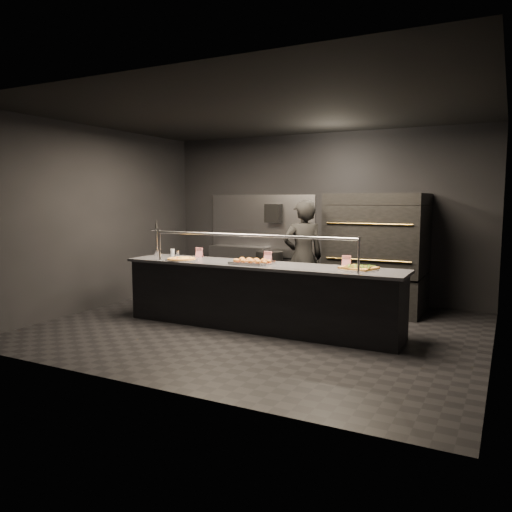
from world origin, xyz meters
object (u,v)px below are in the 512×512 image
fire_extinguisher (300,240)px  trash_bin (269,274)px  service_counter (259,296)px  round_pizza (181,259)px  slider_tray_b (258,262)px  prep_shelf (240,269)px  towel_dispenser (274,213)px  pizza_oven (377,252)px  slider_tray_a (250,262)px  beer_tap (157,245)px  worker (303,257)px  square_pizza (359,268)px

fire_extinguisher → trash_bin: 0.86m
service_counter → round_pizza: service_counter is taller
fire_extinguisher → slider_tray_b: 2.47m
prep_shelf → service_counter: bearing=-55.4°
prep_shelf → towel_dispenser: (0.70, 0.07, 1.10)m
pizza_oven → fire_extinguisher: 1.63m
slider_tray_a → trash_bin: (-0.77, 2.23, -0.53)m
pizza_oven → trash_bin: bearing=173.1°
pizza_oven → beer_tap: (-3.15, -1.70, 0.12)m
prep_shelf → slider_tray_b: size_ratio=2.66×
round_pizza → service_counter: bearing=7.0°
beer_tap → service_counter: bearing=-5.8°
pizza_oven → trash_bin: (-2.07, 0.25, -0.54)m
prep_shelf → trash_bin: size_ratio=1.41×
service_counter → prep_shelf: size_ratio=3.42×
service_counter → worker: (0.20, 1.14, 0.44)m
square_pizza → trash_bin: square_pizza is taller
round_pizza → slider_tray_b: 1.22m
towel_dispenser → slider_tray_b: 2.66m
service_counter → square_pizza: 1.48m
service_counter → pizza_oven: (1.20, 1.90, 0.50)m
slider_tray_a → pizza_oven: bearing=56.7°
slider_tray_a → slider_tray_b: slider_tray_a is taller
trash_bin → round_pizza: bearing=-98.7°
pizza_oven → slider_tray_a: (-1.30, -1.98, -0.02)m
prep_shelf → round_pizza: size_ratio=2.49×
pizza_oven → slider_tray_b: bearing=-121.8°
service_counter → fire_extinguisher: (-0.35, 2.40, 0.60)m
service_counter → towel_dispenser: size_ratio=11.71×
fire_extinguisher → round_pizza: 2.70m
prep_shelf → round_pizza: round_pizza is taller
slider_tray_a → slider_tray_b: (0.10, 0.04, -0.01)m
round_pizza → trash_bin: 2.38m
service_counter → prep_shelf: (-1.60, 2.32, -0.01)m
towel_dispenser → square_pizza: (2.30, -2.32, -0.61)m
beer_tap → slider_tray_a: bearing=-8.7°
pizza_oven → round_pizza: bearing=-139.7°
beer_tap → slider_tray_a: (1.85, -0.28, -0.13)m
service_counter → fire_extinguisher: 2.50m
fire_extinguisher → beer_tap: beer_tap is taller
prep_shelf → square_pizza: square_pizza is taller
round_pizza → slider_tray_a: (1.12, 0.07, 0.02)m
pizza_oven → service_counter: bearing=-122.3°
fire_extinguisher → round_pizza: size_ratio=1.05×
prep_shelf → worker: (1.80, -1.18, 0.45)m
service_counter → round_pizza: bearing=-173.0°
beer_tap → slider_tray_a: 1.88m
beer_tap → round_pizza: 0.82m
square_pizza → towel_dispenser: bearing=134.8°
prep_shelf → beer_tap: beer_tap is taller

